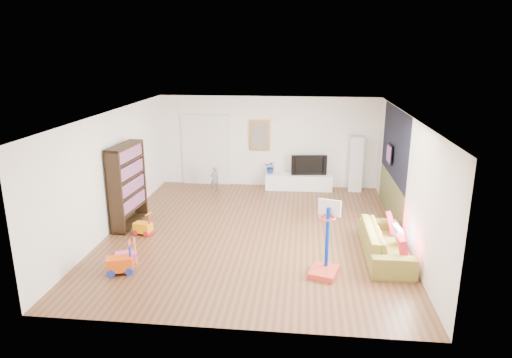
# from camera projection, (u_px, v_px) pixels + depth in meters

# --- Properties ---
(floor) EXTENTS (6.50, 7.50, 0.00)m
(floor) POSITION_uv_depth(u_px,v_px,m) (254.00, 232.00, 10.41)
(floor) COLOR brown
(floor) RESTS_ON ground
(ceiling) EXTENTS (6.50, 7.50, 0.00)m
(ceiling) POSITION_uv_depth(u_px,v_px,m) (254.00, 114.00, 9.66)
(ceiling) COLOR white
(ceiling) RESTS_ON ground
(wall_back) EXTENTS (6.50, 0.00, 2.70)m
(wall_back) POSITION_uv_depth(u_px,v_px,m) (268.00, 142.00, 13.62)
(wall_back) COLOR white
(wall_back) RESTS_ON ground
(wall_front) EXTENTS (6.50, 0.00, 2.70)m
(wall_front) POSITION_uv_depth(u_px,v_px,m) (225.00, 246.00, 6.45)
(wall_front) COLOR silver
(wall_front) RESTS_ON ground
(wall_left) EXTENTS (0.00, 7.50, 2.70)m
(wall_left) POSITION_uv_depth(u_px,v_px,m) (112.00, 171.00, 10.37)
(wall_left) COLOR white
(wall_left) RESTS_ON ground
(wall_right) EXTENTS (0.00, 7.50, 2.70)m
(wall_right) POSITION_uv_depth(u_px,v_px,m) (406.00, 180.00, 9.70)
(wall_right) COLOR silver
(wall_right) RESTS_ON ground
(navy_accent) EXTENTS (0.01, 3.20, 1.70)m
(navy_accent) POSITION_uv_depth(u_px,v_px,m) (395.00, 143.00, 10.90)
(navy_accent) COLOR black
(navy_accent) RESTS_ON wall_right
(olive_wainscot) EXTENTS (0.01, 3.20, 1.00)m
(olive_wainscot) POSITION_uv_depth(u_px,v_px,m) (390.00, 197.00, 11.27)
(olive_wainscot) COLOR brown
(olive_wainscot) RESTS_ON wall_right
(doorway) EXTENTS (1.45, 0.06, 2.10)m
(doorway) POSITION_uv_depth(u_px,v_px,m) (206.00, 150.00, 13.86)
(doorway) COLOR white
(doorway) RESTS_ON ground
(painting_back) EXTENTS (0.62, 0.06, 0.92)m
(painting_back) POSITION_uv_depth(u_px,v_px,m) (260.00, 135.00, 13.55)
(painting_back) COLOR gold
(painting_back) RESTS_ON wall_back
(artwork_right) EXTENTS (0.04, 0.56, 0.46)m
(artwork_right) POSITION_uv_depth(u_px,v_px,m) (390.00, 154.00, 11.18)
(artwork_right) COLOR #7F3F8C
(artwork_right) RESTS_ON wall_right
(media_console) EXTENTS (1.97, 0.53, 0.46)m
(media_console) POSITION_uv_depth(u_px,v_px,m) (299.00, 182.00, 13.53)
(media_console) COLOR white
(media_console) RESTS_ON ground
(tall_cabinet) EXTENTS (0.40, 0.40, 1.61)m
(tall_cabinet) POSITION_uv_depth(u_px,v_px,m) (356.00, 164.00, 13.26)
(tall_cabinet) COLOR white
(tall_cabinet) RESTS_ON ground
(bookshelf) EXTENTS (0.43, 1.35, 1.94)m
(bookshelf) POSITION_uv_depth(u_px,v_px,m) (127.00, 185.00, 10.60)
(bookshelf) COLOR black
(bookshelf) RESTS_ON ground
(sofa) EXTENTS (0.83, 2.11, 0.62)m
(sofa) POSITION_uv_depth(u_px,v_px,m) (386.00, 243.00, 9.09)
(sofa) COLOR olive
(sofa) RESTS_ON ground
(basketball_hoop) EXTENTS (0.63, 0.70, 1.41)m
(basketball_hoop) POSITION_uv_depth(u_px,v_px,m) (325.00, 239.00, 8.27)
(basketball_hoop) COLOR red
(basketball_hoop) RESTS_ON ground
(ride_on_yellow) EXTENTS (0.44, 0.34, 0.52)m
(ride_on_yellow) POSITION_uv_depth(u_px,v_px,m) (143.00, 224.00, 10.20)
(ride_on_yellow) COLOR #F99C09
(ride_on_yellow) RESTS_ON ground
(ride_on_orange) EXTENTS (0.52, 0.41, 0.61)m
(ride_on_orange) POSITION_uv_depth(u_px,v_px,m) (119.00, 259.00, 8.42)
(ride_on_orange) COLOR #F5580D
(ride_on_orange) RESTS_ON ground
(ride_on_pink) EXTENTS (0.46, 0.38, 0.53)m
(ride_on_pink) POSITION_uv_depth(u_px,v_px,m) (126.00, 253.00, 8.71)
(ride_on_pink) COLOR #FE52B8
(ride_on_pink) RESTS_ON ground
(child) EXTENTS (0.32, 0.31, 0.74)m
(child) POSITION_uv_depth(u_px,v_px,m) (215.00, 179.00, 13.31)
(child) COLOR slate
(child) RESTS_ON ground
(tv) EXTENTS (1.05, 0.27, 0.60)m
(tv) POSITION_uv_depth(u_px,v_px,m) (309.00, 164.00, 13.40)
(tv) COLOR black
(tv) RESTS_ON media_console
(vase_plant) EXTENTS (0.40, 0.37, 0.38)m
(vase_plant) POSITION_uv_depth(u_px,v_px,m) (271.00, 167.00, 13.54)
(vase_plant) COLOR #152E98
(vase_plant) RESTS_ON media_console
(pillow_left) EXTENTS (0.11, 0.42, 0.42)m
(pillow_left) POSITION_uv_depth(u_px,v_px,m) (403.00, 247.00, 8.45)
(pillow_left) COLOR red
(pillow_left) RESTS_ON sofa
(pillow_center) EXTENTS (0.15, 0.39, 0.38)m
(pillow_center) POSITION_uv_depth(u_px,v_px,m) (399.00, 235.00, 9.00)
(pillow_center) COLOR silver
(pillow_center) RESTS_ON sofa
(pillow_right) EXTENTS (0.13, 0.40, 0.40)m
(pillow_right) POSITION_uv_depth(u_px,v_px,m) (391.00, 223.00, 9.64)
(pillow_right) COLOR red
(pillow_right) RESTS_ON sofa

